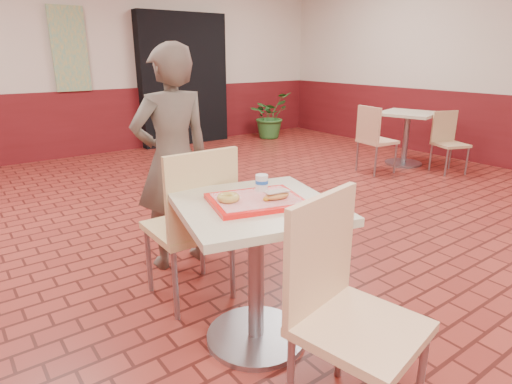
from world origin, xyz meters
TOP-DOWN VIEW (x-y plane):
  - room_shell at (0.00, 0.00)m, footprint 8.01×10.01m
  - wainscot_band at (0.00, 0.00)m, footprint 8.00×10.00m
  - corridor_doorway at (1.20, 4.88)m, footprint 1.60×0.22m
  - promo_poster at (-0.60, 4.94)m, footprint 0.50×0.03m
  - main_table at (-1.10, -0.34)m, footprint 0.77×0.77m
  - chair_main_front at (-1.12, -0.97)m, footprint 0.55×0.55m
  - chair_main_back at (-1.17, 0.21)m, footprint 0.47×0.47m
  - customer at (-1.03, 0.77)m, footprint 0.60×0.41m
  - serving_tray at (-1.10, -0.34)m, footprint 0.46×0.36m
  - ring_donut at (-1.24, -0.29)m, footprint 0.12×0.12m
  - long_john_donut at (-1.03, -0.42)m, footprint 0.15×0.09m
  - paper_cup at (-1.00, -0.25)m, footprint 0.07×0.07m
  - second_table at (3.02, 1.61)m, footprint 0.71×0.71m
  - chair_second_left at (2.27, 1.60)m, footprint 0.46×0.46m
  - chair_second_front at (3.13, 1.05)m, footprint 0.48×0.48m
  - potted_plant at (2.72, 4.40)m, footprint 0.94×0.87m

SIDE VIEW (x-z plane):
  - potted_plant at x=2.72m, z-range 0.00..0.85m
  - chair_second_front at x=3.13m, z-range 0.05..0.86m
  - chair_second_left at x=2.27m, z-range 0.05..0.94m
  - wainscot_band at x=0.00m, z-range 0.00..1.00m
  - second_table at x=3.02m, z-range 0.13..0.89m
  - main_table at x=-1.10m, z-range 0.14..0.96m
  - chair_main_front at x=-1.12m, z-range 0.06..1.06m
  - chair_main_back at x=-1.17m, z-range 0.06..1.08m
  - customer at x=-1.03m, z-range 0.00..1.62m
  - serving_tray at x=-1.10m, z-range 0.81..0.84m
  - ring_donut at x=-1.24m, z-range 0.84..0.88m
  - long_john_donut at x=-1.03m, z-range 0.84..0.89m
  - paper_cup at x=-1.00m, z-range 0.84..0.93m
  - corridor_doorway at x=1.20m, z-range 0.00..2.20m
  - room_shell at x=0.00m, z-range 0.00..3.00m
  - promo_poster at x=-0.60m, z-range 1.00..2.20m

